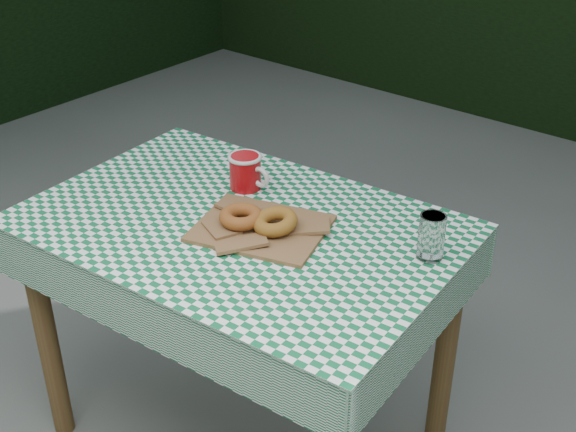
# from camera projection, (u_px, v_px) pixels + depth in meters

# --- Properties ---
(table) EXTENTS (1.14, 0.80, 0.75)m
(table) POSITION_uv_depth(u_px,v_px,m) (244.00, 339.00, 2.12)
(table) COLOR brown
(table) RESTS_ON ground
(tablecloth) EXTENTS (1.16, 0.82, 0.01)m
(tablecloth) POSITION_uv_depth(u_px,v_px,m) (240.00, 224.00, 1.93)
(tablecloth) COLOR #0E5B33
(tablecloth) RESTS_ON table
(paper_bag) EXTENTS (0.38, 0.34, 0.02)m
(paper_bag) POSITION_uv_depth(u_px,v_px,m) (261.00, 227.00, 1.89)
(paper_bag) COLOR olive
(paper_bag) RESTS_ON tablecloth
(bagel_front) EXTENTS (0.16, 0.16, 0.04)m
(bagel_front) POSITION_uv_depth(u_px,v_px,m) (241.00, 217.00, 1.88)
(bagel_front) COLOR brown
(bagel_front) RESTS_ON paper_bag
(bagel_back) EXTENTS (0.16, 0.16, 0.04)m
(bagel_back) POSITION_uv_depth(u_px,v_px,m) (275.00, 222.00, 1.86)
(bagel_back) COLOR brown
(bagel_back) RESTS_ON paper_bag
(coffee_mug) EXTENTS (0.18, 0.18, 0.10)m
(coffee_mug) POSITION_uv_depth(u_px,v_px,m) (245.00, 172.00, 2.07)
(coffee_mug) COLOR #A80A0F
(coffee_mug) RESTS_ON tablecloth
(drinking_glass) EXTENTS (0.09, 0.09, 0.11)m
(drinking_glass) POSITION_uv_depth(u_px,v_px,m) (431.00, 237.00, 1.76)
(drinking_glass) COLOR silver
(drinking_glass) RESTS_ON tablecloth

